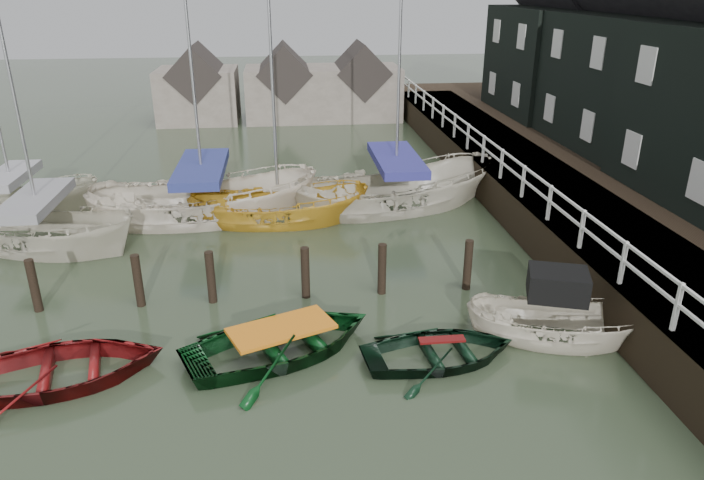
{
  "coord_description": "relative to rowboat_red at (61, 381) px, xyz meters",
  "views": [
    {
      "loc": [
        0.77,
        -11.64,
        7.67
      ],
      "look_at": [
        2.45,
        3.38,
        1.4
      ],
      "focal_mm": 32.0,
      "sensor_mm": 36.0,
      "label": 1
    }
  ],
  "objects": [
    {
      "name": "rowboat_green",
      "position": [
        4.57,
        0.54,
        0.0
      ],
      "size": [
        5.19,
        4.52,
        0.9
      ],
      "primitive_type": "imported",
      "rotation": [
        0.0,
        0.0,
        1.97
      ],
      "color": "black",
      "rests_on": "ground"
    },
    {
      "name": "mooring_pilings",
      "position": [
        2.89,
        3.19,
        0.5
      ],
      "size": [
        13.72,
        0.22,
        1.8
      ],
      "color": "black",
      "rests_on": "ground"
    },
    {
      "name": "far_sheds",
      "position": [
        4.84,
        26.19,
        1.86
      ],
      "size": [
        14.0,
        4.08,
        4.39
      ],
      "color": "#665B51",
      "rests_on": "ground"
    },
    {
      "name": "sailboat_e",
      "position": [
        -4.77,
        10.78,
        0.06
      ],
      "size": [
        5.9,
        2.39,
        9.56
      ],
      "rotation": [
        0.0,
        0.0,
        1.61
      ],
      "color": "beige",
      "rests_on": "ground"
    },
    {
      "name": "sailboat_d",
      "position": [
        8.77,
        9.95,
        0.06
      ],
      "size": [
        8.2,
        4.64,
        12.0
      ],
      "rotation": [
        0.0,
        0.0,
        1.81
      ],
      "color": "beige",
      "rests_on": "ground"
    },
    {
      "name": "sailboat_c",
      "position": [
        4.52,
        8.96,
        0.01
      ],
      "size": [
        6.29,
        2.7,
        11.11
      ],
      "rotation": [
        0.0,
        0.0,
        1.51
      ],
      "color": "gold",
      "rests_on": "ground"
    },
    {
      "name": "ground",
      "position": [
        4.01,
        0.19,
        0.0
      ],
      "size": [
        120.0,
        120.0,
        0.0
      ],
      "primitive_type": "plane",
      "color": "#2B3622",
      "rests_on": "ground"
    },
    {
      "name": "land_strip",
      "position": [
        19.01,
        10.19,
        0.0
      ],
      "size": [
        14.0,
        38.0,
        1.5
      ],
      "primitive_type": "cube",
      "color": "black",
      "rests_on": "ground"
    },
    {
      "name": "rowboat_dkgreen",
      "position": [
        8.0,
        -0.09,
        0.0
      ],
      "size": [
        3.71,
        2.85,
        0.71
      ],
      "primitive_type": "imported",
      "rotation": [
        0.0,
        0.0,
        1.69
      ],
      "color": "black",
      "rests_on": "ground"
    },
    {
      "name": "rowboat_red",
      "position": [
        0.0,
        0.0,
        0.0
      ],
      "size": [
        4.71,
        3.8,
        0.86
      ],
      "primitive_type": "imported",
      "rotation": [
        0.0,
        0.0,
        1.78
      ],
      "color": "#630E0E",
      "rests_on": "ground"
    },
    {
      "name": "motorboat",
      "position": [
        10.81,
        0.45,
        0.1
      ],
      "size": [
        4.35,
        2.75,
        2.44
      ],
      "rotation": [
        0.0,
        0.0,
        1.25
      ],
      "color": "beige",
      "rests_on": "ground"
    },
    {
      "name": "pier",
      "position": [
        13.48,
        10.19,
        0.71
      ],
      "size": [
        3.04,
        32.0,
        2.7
      ],
      "color": "black",
      "rests_on": "ground"
    },
    {
      "name": "sailboat_a",
      "position": [
        -2.77,
        7.51,
        0.06
      ],
      "size": [
        7.04,
        4.73,
        11.93
      ],
      "rotation": [
        0.0,
        0.0,
        1.19
      ],
      "color": "beige",
      "rests_on": "ground"
    },
    {
      "name": "sailboat_b",
      "position": [
        1.98,
        9.5,
        0.06
      ],
      "size": [
        7.99,
        3.44,
        11.48
      ],
      "rotation": [
        0.0,
        0.0,
        1.63
      ],
      "color": "silver",
      "rests_on": "ground"
    }
  ]
}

